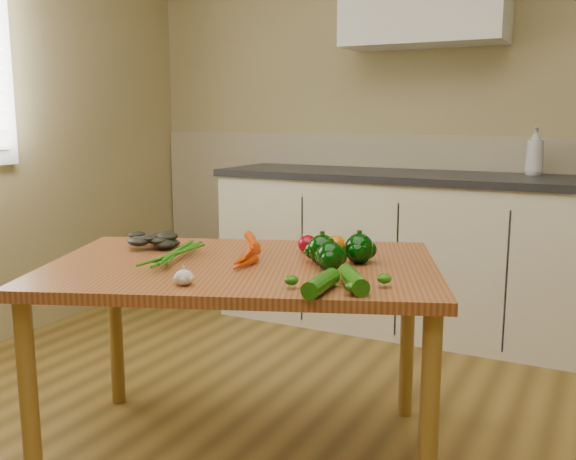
% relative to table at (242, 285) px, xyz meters
% --- Properties ---
extents(room, '(4.04, 5.04, 2.64)m').
position_rel_table_xyz_m(room, '(0.21, -0.35, 0.61)').
color(room, olive).
rests_on(room, ground).
extents(counter_run, '(2.84, 0.64, 1.14)m').
position_rel_table_xyz_m(counter_run, '(0.42, 1.66, -0.18)').
color(counter_run, beige).
rests_on(counter_run, ground).
extents(table, '(1.55, 1.29, 0.71)m').
position_rel_table_xyz_m(table, '(0.00, 0.00, 0.00)').
color(table, '#9D562D').
rests_on(table, ground).
extents(soap_bottle_a, '(0.12, 0.12, 0.26)m').
position_rel_table_xyz_m(soap_bottle_a, '(0.73, 1.83, 0.40)').
color(soap_bottle_a, silver).
rests_on(soap_bottle_a, counter_run).
extents(carrot_bunch, '(0.30, 0.27, 0.07)m').
position_rel_table_xyz_m(carrot_bunch, '(-0.06, -0.01, 0.11)').
color(carrot_bunch, '#D03B04').
rests_on(carrot_bunch, table).
extents(leafy_greens, '(0.19, 0.17, 0.09)m').
position_rel_table_xyz_m(leafy_greens, '(-0.44, 0.05, 0.13)').
color(leafy_greens, black).
rests_on(leafy_greens, table).
extents(garlic_bulb, '(0.06, 0.06, 0.05)m').
position_rel_table_xyz_m(garlic_bulb, '(0.00, -0.34, 0.10)').
color(garlic_bulb, beige).
rests_on(garlic_bulb, table).
extents(pepper_a, '(0.10, 0.10, 0.10)m').
position_rel_table_xyz_m(pepper_a, '(0.25, 0.11, 0.13)').
color(pepper_a, black).
rests_on(pepper_a, table).
extents(pepper_b, '(0.10, 0.10, 0.10)m').
position_rel_table_xyz_m(pepper_b, '(0.36, 0.18, 0.13)').
color(pepper_b, black).
rests_on(pepper_b, table).
extents(pepper_c, '(0.09, 0.09, 0.09)m').
position_rel_table_xyz_m(pepper_c, '(0.31, 0.05, 0.13)').
color(pepper_c, black).
rests_on(pepper_c, table).
extents(tomato_a, '(0.07, 0.07, 0.07)m').
position_rel_table_xyz_m(tomato_a, '(0.13, 0.25, 0.11)').
color(tomato_a, maroon).
rests_on(tomato_a, table).
extents(tomato_b, '(0.07, 0.07, 0.06)m').
position_rel_table_xyz_m(tomato_b, '(0.22, 0.31, 0.11)').
color(tomato_b, '#D86205').
rests_on(tomato_b, table).
extents(tomato_c, '(0.07, 0.07, 0.06)m').
position_rel_table_xyz_m(tomato_c, '(0.30, 0.30, 0.11)').
color(tomato_c, '#D86205').
rests_on(tomato_c, table).
extents(zucchini_a, '(0.15, 0.19, 0.05)m').
position_rel_table_xyz_m(zucchini_a, '(0.47, -0.14, 0.11)').
color(zucchini_a, '#154E08').
rests_on(zucchini_a, table).
extents(zucchini_b, '(0.07, 0.19, 0.05)m').
position_rel_table_xyz_m(zucchini_b, '(0.40, -0.22, 0.11)').
color(zucchini_b, '#154E08').
rests_on(zucchini_b, table).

